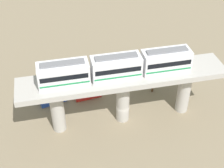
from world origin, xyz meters
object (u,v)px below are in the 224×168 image
at_px(parked_car_yellow, 133,74).
at_px(tree_mid_lot, 154,73).
at_px(parked_car_red, 87,93).
at_px(train, 116,67).
at_px(parked_car_blue, 52,98).

bearing_deg(parked_car_yellow, tree_mid_lot, -163.18).
height_order(parked_car_red, tree_mid_lot, tree_mid_lot).
bearing_deg(parked_car_red, train, -158.84).
relative_size(train, parked_car_blue, 4.55).
relative_size(parked_car_yellow, parked_car_red, 1.01).
relative_size(parked_car_blue, parked_car_yellow, 1.02).
height_order(parked_car_yellow, tree_mid_lot, tree_mid_lot).
distance_m(train, parked_car_blue, 13.98).
height_order(train, tree_mid_lot, train).
distance_m(parked_car_blue, tree_mid_lot, 16.64).
relative_size(parked_car_blue, parked_car_red, 1.03).
height_order(parked_car_blue, parked_car_yellow, same).
distance_m(parked_car_red, tree_mid_lot, 11.19).
bearing_deg(tree_mid_lot, parked_car_blue, 86.47).
xyz_separation_m(parked_car_yellow, parked_car_red, (-3.49, 8.62, 0.00)).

